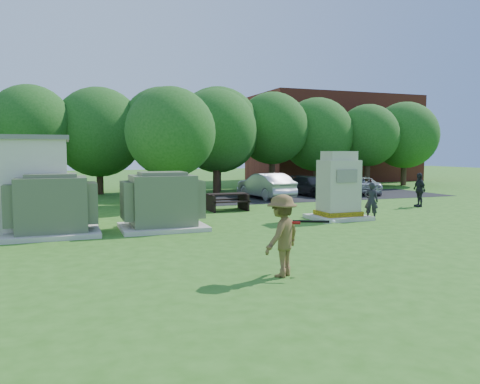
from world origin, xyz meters
name	(u,v)px	position (x,y,z in m)	size (l,w,h in m)	color
ground	(287,247)	(0.00, 0.00, 0.00)	(120.00, 120.00, 0.00)	#2D6619
brick_building	(333,139)	(18.00, 27.00, 4.00)	(15.00, 8.00, 8.00)	maroon
parking_strip	(293,197)	(7.00, 13.50, 0.01)	(20.00, 6.00, 0.01)	#232326
transformer_left	(52,207)	(-6.50, 4.50, 0.97)	(3.00, 2.40, 2.07)	beige
transformer_right	(162,202)	(-2.80, 4.50, 0.97)	(3.00, 2.40, 2.07)	beige
generator_cabinet	(338,190)	(4.50, 4.44, 1.23)	(2.31, 1.89, 2.81)	beige
picnic_table	(227,200)	(1.10, 8.72, 0.51)	(1.90, 1.43, 0.81)	black
batter	(282,236)	(-1.52, -2.82, 0.93)	(1.20, 0.69, 1.85)	brown
person_by_generator	(371,201)	(5.68, 3.82, 0.77)	(0.56, 0.37, 1.54)	black
person_walking_right	(419,190)	(10.67, 6.73, 0.86)	(1.01, 0.42, 1.72)	#222327
car_white	(175,189)	(-0.37, 13.49, 0.69)	(1.63, 4.05, 1.38)	white
car_silver_a	(265,186)	(5.05, 13.27, 0.76)	(1.60, 4.59, 1.51)	#A3A4A8
car_dark	(312,186)	(8.45, 13.74, 0.62)	(1.73, 4.26, 1.24)	black
car_silver_b	(361,185)	(12.07, 13.73, 0.57)	(1.89, 4.10, 1.14)	silver
batting_equipment	(311,222)	(-0.80, -2.85, 1.20)	(1.27, 0.41, 0.14)	black
tree_row	(189,131)	(1.75, 18.50, 4.15)	(41.30, 13.30, 7.30)	#47301E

